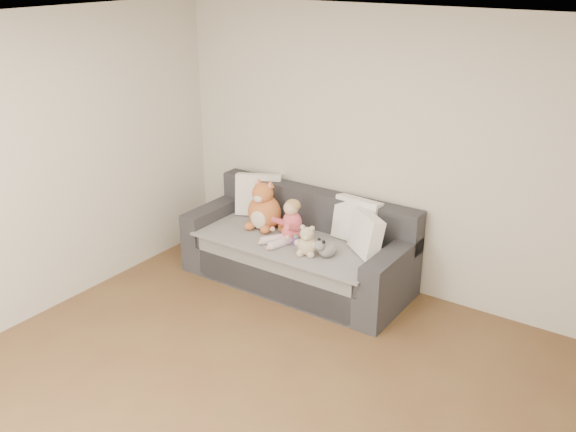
# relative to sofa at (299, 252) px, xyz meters

# --- Properties ---
(room_shell) EXTENTS (5.00, 5.00, 5.00)m
(room_shell) POSITION_rel_sofa_xyz_m (0.67, -1.64, 0.99)
(room_shell) COLOR brown
(room_shell) RESTS_ON ground
(sofa) EXTENTS (2.20, 0.94, 0.85)m
(sofa) POSITION_rel_sofa_xyz_m (0.00, 0.00, 0.00)
(sofa) COLOR #2B2C31
(sofa) RESTS_ON ground
(cushion_left) EXTENTS (0.51, 0.40, 0.44)m
(cushion_left) POSITION_rel_sofa_xyz_m (-0.67, 0.25, 0.38)
(cushion_left) COLOR white
(cushion_left) RESTS_ON sofa
(cushion_right_back) EXTENTS (0.47, 0.24, 0.43)m
(cushion_right_back) POSITION_rel_sofa_xyz_m (0.49, 0.24, 0.37)
(cushion_right_back) COLOR white
(cushion_right_back) RESTS_ON sofa
(cushion_right_front) EXTENTS (0.44, 0.39, 0.39)m
(cushion_right_front) POSITION_rel_sofa_xyz_m (0.70, 0.03, 0.35)
(cushion_right_front) COLOR white
(cushion_right_front) RESTS_ON sofa
(toddler) EXTENTS (0.31, 0.42, 0.42)m
(toddler) POSITION_rel_sofa_xyz_m (-0.02, -0.14, 0.34)
(toddler) COLOR #D14A59
(toddler) RESTS_ON sofa
(plush_cat) EXTENTS (0.42, 0.38, 0.53)m
(plush_cat) POSITION_rel_sofa_xyz_m (-0.41, -0.01, 0.36)
(plush_cat) COLOR #AD6226
(plush_cat) RESTS_ON sofa
(teddy_bear) EXTENTS (0.22, 0.18, 0.29)m
(teddy_bear) POSITION_rel_sofa_xyz_m (0.28, -0.30, 0.28)
(teddy_bear) COLOR tan
(teddy_bear) RESTS_ON sofa
(plush_cow) EXTENTS (0.15, 0.23, 0.19)m
(plush_cow) POSITION_rel_sofa_xyz_m (0.44, -0.23, 0.24)
(plush_cow) COLOR white
(plush_cow) RESTS_ON sofa
(sippy_cup) EXTENTS (0.09, 0.06, 0.10)m
(sippy_cup) POSITION_rel_sofa_xyz_m (0.07, -0.17, 0.22)
(sippy_cup) COLOR purple
(sippy_cup) RESTS_ON sofa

